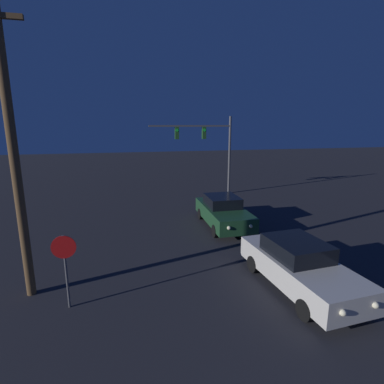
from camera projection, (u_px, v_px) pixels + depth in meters
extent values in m
cube|color=beige|center=(300.00, 269.00, 9.91)|extent=(2.26, 4.88, 0.76)
cube|color=black|center=(297.00, 248.00, 9.99)|extent=(1.78, 2.10, 0.54)
cylinder|color=black|center=(356.00, 299.00, 8.88)|extent=(0.26, 0.64, 0.62)
cylinder|color=black|center=(305.00, 310.00, 8.36)|extent=(0.26, 0.64, 0.62)
cylinder|color=black|center=(294.00, 258.00, 11.63)|extent=(0.26, 0.64, 0.62)
cylinder|color=black|center=(253.00, 264.00, 11.11)|extent=(0.26, 0.64, 0.62)
sphere|color=#F9EFC6|center=(375.00, 305.00, 7.82)|extent=(0.18, 0.18, 0.18)
sphere|color=#F9EFC6|center=(343.00, 313.00, 7.51)|extent=(0.18, 0.18, 0.18)
cube|color=#1E4728|center=(223.00, 214.00, 16.06)|extent=(2.01, 4.79, 0.76)
cube|color=black|center=(222.00, 201.00, 16.14)|extent=(1.67, 2.01, 0.54)
cylinder|color=black|center=(249.00, 228.00, 14.92)|extent=(0.22, 0.63, 0.62)
cylinder|color=black|center=(215.00, 231.00, 14.55)|extent=(0.22, 0.63, 0.62)
cylinder|color=black|center=(230.00, 212.00, 17.73)|extent=(0.22, 0.63, 0.62)
cylinder|color=black|center=(201.00, 214.00, 17.36)|extent=(0.22, 0.63, 0.62)
sphere|color=#F9EFC6|center=(251.00, 226.00, 13.87)|extent=(0.18, 0.18, 0.18)
sphere|color=#F9EFC6|center=(229.00, 228.00, 13.64)|extent=(0.18, 0.18, 0.18)
cylinder|color=#4C4C51|center=(229.00, 156.00, 23.32)|extent=(0.18, 0.18, 5.98)
cube|color=#4C4C51|center=(191.00, 126.00, 22.11)|extent=(6.22, 0.12, 0.12)
cube|color=#1E471E|center=(204.00, 133.00, 22.46)|extent=(0.28, 0.28, 0.90)
cylinder|color=green|center=(205.00, 130.00, 22.27)|extent=(0.20, 0.02, 0.20)
cube|color=#1E471E|center=(177.00, 133.00, 21.99)|extent=(0.28, 0.28, 0.90)
cylinder|color=green|center=(177.00, 130.00, 21.80)|extent=(0.20, 0.02, 0.20)
cylinder|color=#4C4C51|center=(66.00, 272.00, 8.78)|extent=(0.07, 0.07, 2.29)
cylinder|color=red|center=(64.00, 247.00, 8.59)|extent=(0.69, 0.03, 0.69)
cylinder|color=brown|center=(14.00, 153.00, 8.73)|extent=(0.28, 0.28, 9.12)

